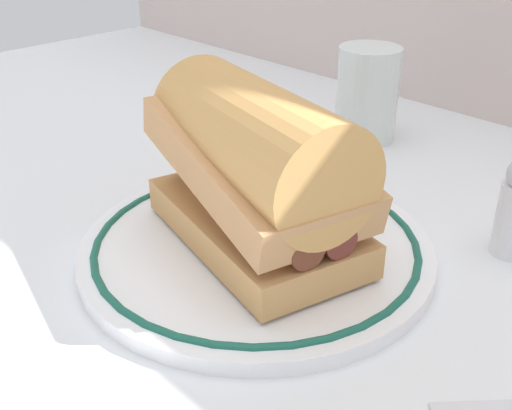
{
  "coord_description": "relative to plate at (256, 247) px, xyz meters",
  "views": [
    {
      "loc": [
        0.29,
        -0.31,
        0.27
      ],
      "look_at": [
        -0.01,
        -0.02,
        0.04
      ],
      "focal_mm": 44.8,
      "sensor_mm": 36.0,
      "label": 1
    }
  ],
  "objects": [
    {
      "name": "sausage_sandwich",
      "position": [
        0.0,
        0.0,
        0.07
      ],
      "size": [
        0.2,
        0.14,
        0.12
      ],
      "rotation": [
        0.0,
        0.0,
        -0.23
      ],
      "color": "tan",
      "rests_on": "plate"
    },
    {
      "name": "plate",
      "position": [
        0.0,
        0.0,
        0.0
      ],
      "size": [
        0.27,
        0.27,
        0.01
      ],
      "color": "white",
      "rests_on": "ground_plane"
    },
    {
      "name": "drinking_glass",
      "position": [
        -0.09,
        0.26,
        0.04
      ],
      "size": [
        0.07,
        0.07,
        0.1
      ],
      "color": "silver",
      "rests_on": "ground_plane"
    },
    {
      "name": "ground_plane",
      "position": [
        0.01,
        0.02,
        -0.01
      ],
      "size": [
        1.5,
        1.5,
        0.0
      ],
      "primitive_type": "plane",
      "color": "silver"
    }
  ]
}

